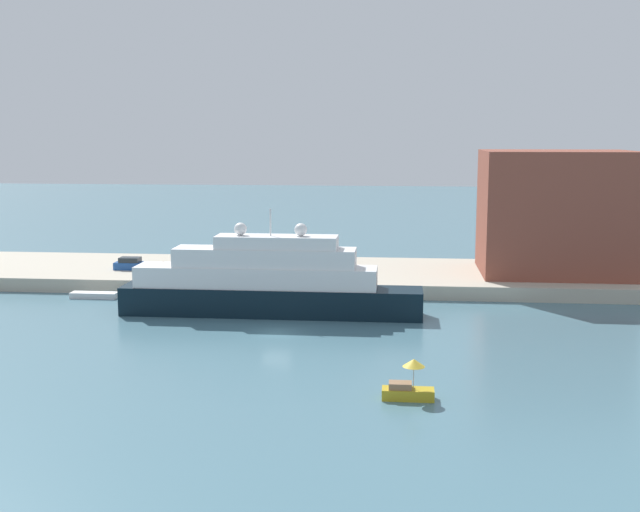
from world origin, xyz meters
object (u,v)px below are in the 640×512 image
object	(u,v)px
harbor_building	(556,212)
parked_car	(131,264)
large_yacht	(266,283)
mooring_bollard	(272,278)
small_motorboat	(408,386)
person_figure	(163,269)
work_barge	(94,295)

from	to	relation	value
harbor_building	parked_car	size ratio (longest dim) A/B	4.21
large_yacht	mooring_bollard	xyz separation A→B (m)	(-0.97, 9.67, -1.27)
large_yacht	mooring_bollard	distance (m)	9.80
small_motorboat	person_figure	bearing A→B (deg)	127.45
small_motorboat	work_barge	bearing A→B (deg)	138.10
small_motorboat	harbor_building	xyz separation A→B (m)	(17.15, 42.51, 7.73)
small_motorboat	harbor_building	world-z (taller)	harbor_building
parked_car	person_figure	bearing A→B (deg)	-35.62
parked_car	person_figure	size ratio (longest dim) A/B	2.38
work_barge	large_yacht	bearing A→B (deg)	-16.84
small_motorboat	harbor_building	distance (m)	46.49
work_barge	person_figure	distance (m)	8.71
large_yacht	person_figure	bearing A→B (deg)	139.42
mooring_bollard	parked_car	bearing A→B (deg)	161.74
parked_car	person_figure	distance (m)	6.22
harbor_building	person_figure	world-z (taller)	harbor_building
person_figure	large_yacht	bearing A→B (deg)	-40.58
harbor_building	mooring_bollard	distance (m)	33.72
small_motorboat	person_figure	world-z (taller)	person_figure
work_barge	parked_car	size ratio (longest dim) A/B	1.26
large_yacht	mooring_bollard	bearing A→B (deg)	95.73
mooring_bollard	person_figure	bearing A→B (deg)	169.77
small_motorboat	work_barge	world-z (taller)	small_motorboat
harbor_building	small_motorboat	bearing A→B (deg)	-111.97
small_motorboat	mooring_bollard	size ratio (longest dim) A/B	5.00
harbor_building	large_yacht	bearing A→B (deg)	-149.54
mooring_bollard	harbor_building	bearing A→B (deg)	14.96
harbor_building	parked_car	distance (m)	50.52
work_barge	harbor_building	world-z (taller)	harbor_building
large_yacht	work_barge	size ratio (longest dim) A/B	5.85
work_barge	harbor_building	size ratio (longest dim) A/B	0.30
harbor_building	parked_car	world-z (taller)	harbor_building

